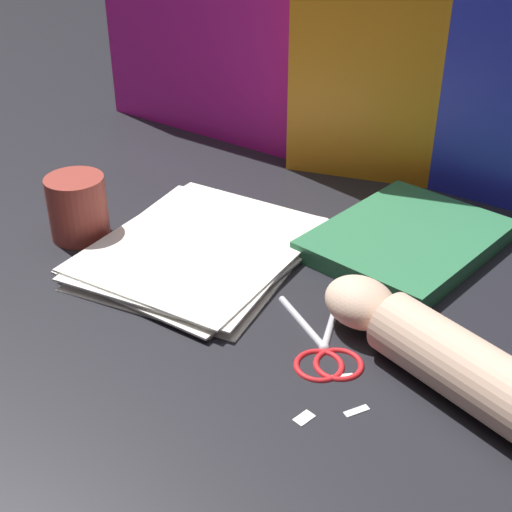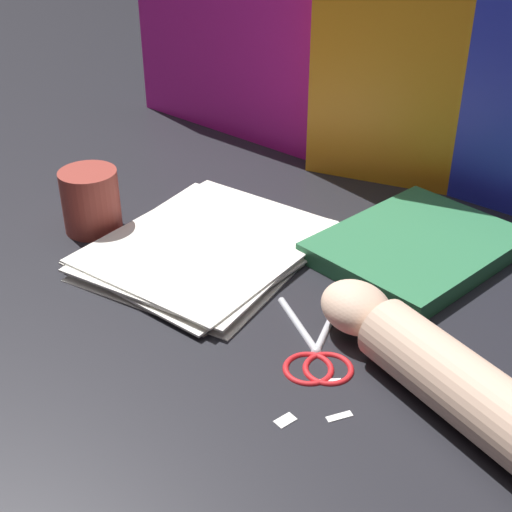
% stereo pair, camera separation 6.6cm
% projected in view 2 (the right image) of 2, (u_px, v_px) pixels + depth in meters
% --- Properties ---
extents(ground_plane, '(6.00, 6.00, 0.00)m').
position_uv_depth(ground_plane, '(236.00, 276.00, 0.96)').
color(ground_plane, black).
extents(backdrop_panel_left, '(0.54, 0.10, 0.37)m').
position_uv_depth(backdrop_panel_left, '(243.00, 40.00, 1.29)').
color(backdrop_panel_left, '#D81E9E').
rests_on(backdrop_panel_left, ground_plane).
extents(backdrop_panel_center, '(0.88, 0.13, 0.44)m').
position_uv_depth(backdrop_panel_center, '(374.00, 42.00, 1.15)').
color(backdrop_panel_center, '#2833D1').
rests_on(backdrop_panel_center, ground_plane).
extents(paper_stack, '(0.29, 0.35, 0.02)m').
position_uv_depth(paper_stack, '(208.00, 247.00, 1.01)').
color(paper_stack, white).
rests_on(paper_stack, ground_plane).
extents(book_closed, '(0.27, 0.32, 0.03)m').
position_uv_depth(book_closed, '(417.00, 246.00, 1.00)').
color(book_closed, '#2D7247').
rests_on(book_closed, ground_plane).
extents(scissors, '(0.16, 0.18, 0.01)m').
position_uv_depth(scissors, '(317.00, 353.00, 0.81)').
color(scissors, silver).
rests_on(scissors, ground_plane).
extents(hand_forearm, '(0.33, 0.20, 0.07)m').
position_uv_depth(hand_forearm, '(435.00, 367.00, 0.74)').
color(hand_forearm, beige).
rests_on(hand_forearm, ground_plane).
extents(paper_scrap_near, '(0.02, 0.03, 0.00)m').
position_uv_depth(paper_scrap_near, '(339.00, 416.00, 0.73)').
color(paper_scrap_near, white).
rests_on(paper_scrap_near, ground_plane).
extents(paper_scrap_mid, '(0.02, 0.02, 0.00)m').
position_uv_depth(paper_scrap_mid, '(285.00, 420.00, 0.72)').
color(paper_scrap_mid, white).
rests_on(paper_scrap_mid, ground_plane).
extents(paper_scrap_far, '(0.02, 0.02, 0.00)m').
position_uv_depth(paper_scrap_far, '(331.00, 381.00, 0.77)').
color(paper_scrap_far, white).
rests_on(paper_scrap_far, ground_plane).
extents(mug, '(0.08, 0.08, 0.09)m').
position_uv_depth(mug, '(91.00, 201.00, 1.05)').
color(mug, '#99382D').
rests_on(mug, ground_plane).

